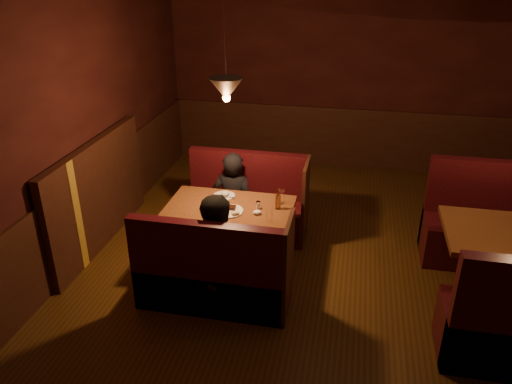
% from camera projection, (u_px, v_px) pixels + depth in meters
% --- Properties ---
extents(room, '(6.02, 7.02, 2.92)m').
position_uv_depth(room, '(318.00, 197.00, 5.00)').
color(room, brown).
rests_on(room, ground).
extents(main_table, '(1.39, 0.84, 0.97)m').
position_uv_depth(main_table, '(231.00, 220.00, 5.55)').
color(main_table, '#512918').
rests_on(main_table, ground).
extents(main_bench_far, '(1.53, 0.55, 1.04)m').
position_uv_depth(main_bench_far, '(248.00, 208.00, 6.35)').
color(main_bench_far, black).
rests_on(main_bench_far, ground).
extents(main_bench_near, '(1.53, 0.55, 1.04)m').
position_uv_depth(main_bench_near, '(213.00, 279.00, 4.95)').
color(main_bench_near, black).
rests_on(main_bench_near, ground).
extents(second_bench_far, '(1.64, 0.61, 1.17)m').
position_uv_depth(second_bench_far, '(498.00, 231.00, 5.73)').
color(second_bench_far, black).
rests_on(second_bench_far, ground).
extents(diner_a, '(0.54, 0.36, 1.46)m').
position_uv_depth(diner_a, '(233.00, 181.00, 6.12)').
color(diner_a, black).
rests_on(diner_a, ground).
extents(diner_b, '(0.93, 0.84, 1.55)m').
position_uv_depth(diner_b, '(220.00, 237.00, 4.83)').
color(diner_b, black).
rests_on(diner_b, ground).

